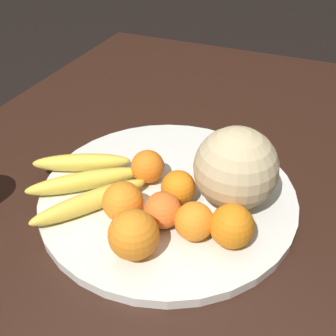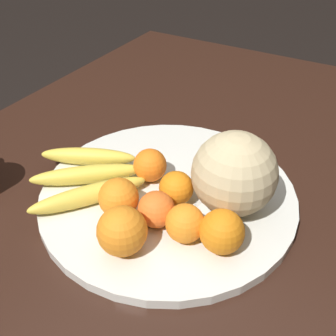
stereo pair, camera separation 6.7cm
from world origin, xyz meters
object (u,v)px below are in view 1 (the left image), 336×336
Objects in this scene: orange_front_left at (123,202)px; orange_mid_center at (134,235)px; kitchen_table at (164,210)px; orange_top_small at (163,210)px; orange_back_left at (232,226)px; orange_side_extra at (178,187)px; fruit_bowl at (168,194)px; orange_front_right at (194,221)px; produce_tag at (204,216)px; banana_bunch at (87,182)px; melon at (236,168)px; orange_back_right at (148,167)px.

orange_front_left is 0.08m from orange_mid_center.
kitchen_table is 24.24× the size of orange_top_small.
orange_back_left is 1.15× the size of orange_side_extra.
orange_front_right is at bearing 42.89° from fruit_bowl.
orange_mid_center is 0.80× the size of produce_tag.
banana_bunch reaches higher than produce_tag.
orange_front_right is at bearing 38.55° from kitchen_table.
orange_side_extra is (-0.06, 0.00, -0.00)m from orange_top_small.
orange_back_left is (0.08, 0.13, 0.04)m from fruit_bowl.
orange_mid_center reaches higher than orange_front_left.
fruit_bowl is at bearing -176.35° from orange_mid_center.
melon is at bearing 156.28° from banana_bunch.
banana_bunch is at bearing -68.41° from fruit_bowl.
fruit_bowl is at bearing -107.10° from produce_tag.
melon reaches higher than orange_back_left.
orange_side_extra is (0.03, 0.07, -0.00)m from orange_back_right.
orange_back_left reaches higher than produce_tag.
melon is 2.10× the size of orange_front_left.
orange_top_small reaches higher than produce_tag.
orange_side_extra is at bearing 66.17° from orange_back_right.
orange_back_right is at bearing -20.81° from kitchen_table.
orange_mid_center is 1.26× the size of orange_top_small.
banana_bunch is at bearing -73.92° from melon.
kitchen_table is 21.75× the size of orange_front_left.
orange_front_right is at bearing 6.94° from produce_tag.
kitchen_table is 0.18m from produce_tag.
orange_front_left is at bearing -140.42° from orange_mid_center.
produce_tag is (-0.04, 0.05, -0.03)m from orange_top_small.
fruit_bowl is 4.80× the size of produce_tag.
orange_back_left is at bearing 92.01° from orange_top_small.
orange_front_right reaches higher than orange_top_small.
orange_front_right reaches higher than orange_side_extra.
orange_mid_center is (0.10, 0.14, 0.02)m from banana_bunch.
melon is at bearing 158.46° from produce_tag.
orange_top_small is (0.00, -0.11, -0.00)m from orange_back_left.
banana_bunch reaches higher than fruit_bowl.
banana_bunch is 0.11m from orange_back_right.
orange_front_left is (0.14, -0.01, 0.14)m from kitchen_table.
melon is 0.10m from orange_side_extra.
orange_side_extra is (-0.06, -0.11, -0.00)m from orange_back_left.
orange_front_left is 0.70× the size of produce_tag.
orange_top_small is (0.10, -0.09, -0.04)m from melon.
orange_back_right is at bearing -113.83° from orange_side_extra.
melon reaches higher than banana_bunch.
kitchen_table is 0.19m from banana_bunch.
orange_back_right is 0.14m from produce_tag.
kitchen_table is 0.25m from orange_mid_center.
melon is at bearing 112.79° from orange_side_extra.
orange_back_right is at bearing -104.04° from produce_tag.
orange_back_right is 0.12m from orange_top_small.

